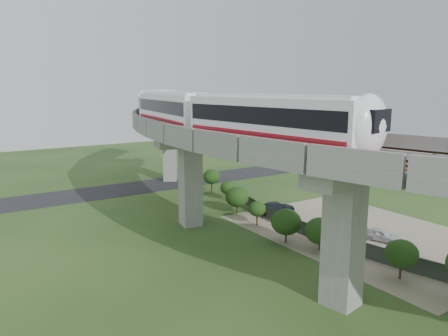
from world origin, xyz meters
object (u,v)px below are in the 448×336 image
Objects in this scene: metro_train at (179,107)px; car_red at (344,224)px; car_dark at (276,208)px; car_white at (381,235)px.

metro_train is 22.17m from car_red.
car_dark is at bearing -39.74° from metro_train.
car_dark is (8.70, -7.23, -11.58)m from metro_train.
car_red is at bearing 80.43° from car_white.
car_red is (10.63, -15.62, -11.60)m from metro_train.
car_white is 0.87× the size of car_red.
car_dark is at bearing 84.22° from car_white.
metro_train is at bearing 102.55° from car_white.
car_dark is (-1.93, 8.39, 0.02)m from car_red.
car_dark is (-2.46, 12.56, 0.09)m from car_white.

